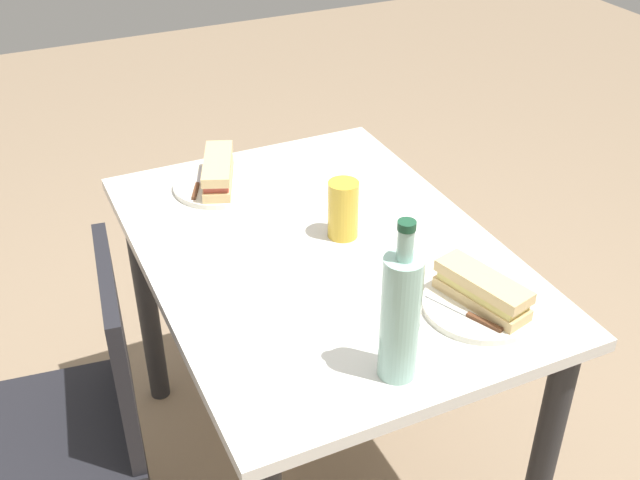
# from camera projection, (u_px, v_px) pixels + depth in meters

# --- Properties ---
(ground_plane) EXTENTS (8.00, 8.00, 0.00)m
(ground_plane) POSITION_uv_depth(u_px,v_px,m) (320.00, 467.00, 2.22)
(ground_plane) COLOR #8C755B
(dining_table) EXTENTS (1.09, 0.79, 0.76)m
(dining_table) POSITION_uv_depth(u_px,v_px,m) (320.00, 290.00, 1.87)
(dining_table) COLOR silver
(dining_table) RESTS_ON ground
(chair_far) EXTENTS (0.45, 0.45, 0.85)m
(chair_far) POSITION_uv_depth(u_px,v_px,m) (83.00, 411.00, 1.74)
(chair_far) COLOR black
(chair_far) RESTS_ON ground
(plate_near) EXTENTS (0.24, 0.24, 0.01)m
(plate_near) POSITION_uv_depth(u_px,v_px,m) (219.00, 185.00, 2.04)
(plate_near) COLOR silver
(plate_near) RESTS_ON dining_table
(baguette_sandwich_near) EXTENTS (0.23, 0.15, 0.07)m
(baguette_sandwich_near) POSITION_uv_depth(u_px,v_px,m) (218.00, 171.00, 2.02)
(baguette_sandwich_near) COLOR #DBB77A
(baguette_sandwich_near) RESTS_ON plate_near
(knife_near) EXTENTS (0.17, 0.09, 0.01)m
(knife_near) POSITION_uv_depth(u_px,v_px,m) (198.00, 184.00, 2.02)
(knife_near) COLOR silver
(knife_near) RESTS_ON plate_near
(plate_far) EXTENTS (0.24, 0.24, 0.01)m
(plate_far) POSITION_uv_depth(u_px,v_px,m) (480.00, 306.00, 1.61)
(plate_far) COLOR silver
(plate_far) RESTS_ON dining_table
(baguette_sandwich_far) EXTENTS (0.22, 0.12, 0.07)m
(baguette_sandwich_far) POSITION_uv_depth(u_px,v_px,m) (482.00, 290.00, 1.59)
(baguette_sandwich_far) COLOR #DBB77A
(baguette_sandwich_far) RESTS_ON plate_far
(knife_far) EXTENTS (0.17, 0.08, 0.01)m
(knife_far) POSITION_uv_depth(u_px,v_px,m) (468.00, 314.00, 1.57)
(knife_far) COLOR silver
(knife_far) RESTS_ON plate_far
(water_bottle) EXTENTS (0.07, 0.07, 0.33)m
(water_bottle) POSITION_uv_depth(u_px,v_px,m) (400.00, 315.00, 1.38)
(water_bottle) COLOR #99C6B7
(water_bottle) RESTS_ON dining_table
(beer_glass) EXTENTS (0.07, 0.07, 0.14)m
(beer_glass) POSITION_uv_depth(u_px,v_px,m) (343.00, 209.00, 1.81)
(beer_glass) COLOR gold
(beer_glass) RESTS_ON dining_table
(paper_napkin) EXTENTS (0.17, 0.17, 0.00)m
(paper_napkin) POSITION_uv_depth(u_px,v_px,m) (234.00, 294.00, 1.65)
(paper_napkin) COLOR white
(paper_napkin) RESTS_ON dining_table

